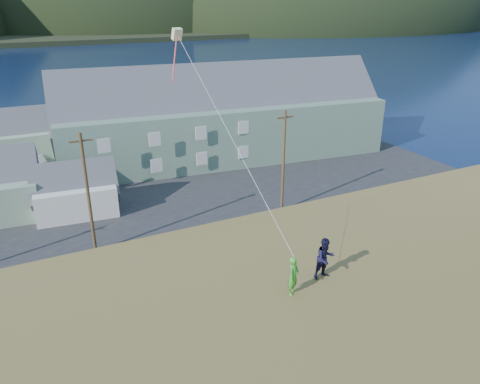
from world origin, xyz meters
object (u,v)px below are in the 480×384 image
kite_flyer_navy (325,258)px  shed_palegreen_far (33,135)px  shed_white (75,190)px  wharf (31,130)px  kite_flyer_green (293,276)px  lodge (223,115)px

kite_flyer_navy → shed_palegreen_far: bearing=100.3°
shed_white → wharf: bearing=99.2°
shed_white → kite_flyer_green: bearing=-74.1°
kite_flyer_green → kite_flyer_navy: 1.85m
kite_flyer_navy → shed_white: bearing=103.3°
wharf → shed_white: shed_white is taller
lodge → shed_palegreen_far: 22.84m
kite_flyer_green → kite_flyer_navy: kite_flyer_navy is taller
lodge → shed_palegreen_far: bearing=160.8°
wharf → kite_flyer_navy: size_ratio=14.32×
wharf → kite_flyer_navy: bearing=-81.7°
shed_palegreen_far → shed_white: bearing=-83.1°
shed_white → shed_palegreen_far: (-2.02, 18.63, 0.61)m
lodge → wharf: bearing=139.2°
wharf → lodge: lodge is taller
kite_flyer_green → shed_palegreen_far: bearing=65.0°
lodge → shed_white: 20.75m
lodge → kite_flyer_green: size_ratio=23.99×
lodge → kite_flyer_navy: size_ratio=21.55×
kite_flyer_green → kite_flyer_navy: bearing=-20.9°
shed_white → shed_palegreen_far: 18.74m
lodge → kite_flyer_green: 39.17m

